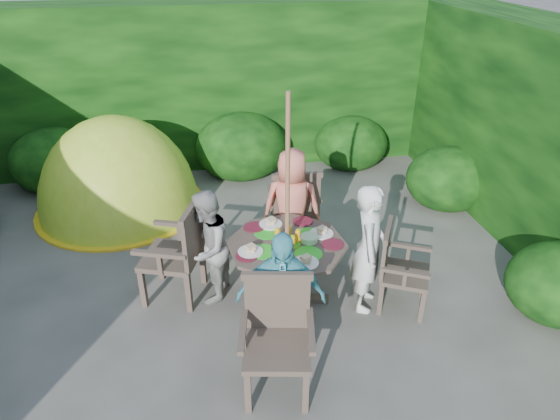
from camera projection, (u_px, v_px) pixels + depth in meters
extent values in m
plane|color=#4C4A44|center=(220.00, 308.00, 5.09)|extent=(60.00, 60.00, 0.00)
cube|color=black|center=(198.00, 85.00, 7.94)|extent=(9.00, 1.00, 2.50)
cylinder|color=#3D3128|center=(287.00, 274.00, 5.06)|extent=(0.12, 0.12, 0.66)
cube|color=#3D3128|center=(287.00, 297.00, 5.21)|extent=(0.87, 0.31, 0.06)
cube|color=#3D3128|center=(287.00, 297.00, 5.21)|extent=(0.31, 0.87, 0.06)
cylinder|color=#3D3128|center=(287.00, 245.00, 4.89)|extent=(1.46, 1.46, 0.04)
cylinder|color=green|center=(264.00, 252.00, 4.75)|extent=(0.27, 0.27, 0.00)
cylinder|color=green|center=(308.00, 254.00, 4.72)|extent=(0.27, 0.27, 0.00)
cylinder|color=green|center=(267.00, 233.00, 5.05)|extent=(0.27, 0.27, 0.00)
cylinder|color=green|center=(309.00, 234.00, 5.02)|extent=(0.27, 0.27, 0.00)
cylinder|color=green|center=(287.00, 243.00, 4.88)|extent=(0.27, 0.27, 0.00)
cylinder|color=white|center=(322.00, 233.00, 5.03)|extent=(0.24, 0.24, 0.01)
cylinder|color=white|center=(271.00, 224.00, 5.19)|extent=(0.24, 0.24, 0.01)
cylinder|color=white|center=(251.00, 252.00, 4.74)|extent=(0.24, 0.24, 0.01)
cylinder|color=white|center=(306.00, 263.00, 4.57)|extent=(0.24, 0.24, 0.01)
cylinder|color=#AA0B27|center=(333.00, 244.00, 4.85)|extent=(0.21, 0.21, 0.01)
cylinder|color=#AA0B27|center=(303.00, 221.00, 5.24)|extent=(0.21, 0.21, 0.01)
cylinder|color=#AA0B27|center=(254.00, 227.00, 5.14)|extent=(0.21, 0.21, 0.01)
cylinder|color=#AA0B27|center=(247.00, 256.00, 4.68)|extent=(0.21, 0.21, 0.01)
cylinder|color=#AA0B27|center=(299.00, 268.00, 4.50)|extent=(0.21, 0.21, 0.01)
cylinder|color=green|center=(309.00, 238.00, 4.90)|extent=(0.17, 0.17, 0.06)
cylinder|color=brown|center=(287.00, 207.00, 4.69)|extent=(0.05, 0.05, 2.20)
cube|color=#3D3128|center=(405.00, 274.00, 4.95)|extent=(0.62, 0.62, 0.05)
cube|color=#3D3128|center=(422.00, 306.00, 4.83)|extent=(0.06, 0.06, 0.38)
cube|color=#3D3128|center=(424.00, 282.00, 5.16)|extent=(0.06, 0.06, 0.38)
cube|color=#3D3128|center=(381.00, 299.00, 4.93)|extent=(0.06, 0.06, 0.38)
cube|color=#3D3128|center=(385.00, 276.00, 5.27)|extent=(0.06, 0.06, 0.38)
cube|color=#3D3128|center=(386.00, 250.00, 4.89)|extent=(0.24, 0.44, 0.45)
cube|color=#3D3128|center=(406.00, 273.00, 4.67)|extent=(0.42, 0.24, 0.04)
cube|color=#3D3128|center=(409.00, 247.00, 5.06)|extent=(0.42, 0.24, 0.04)
cube|color=#3D3128|center=(171.00, 257.00, 5.08)|extent=(0.70, 0.72, 0.05)
cube|color=#3D3128|center=(160.00, 261.00, 5.43)|extent=(0.07, 0.07, 0.46)
cube|color=#3D3128|center=(143.00, 288.00, 5.02)|extent=(0.07, 0.07, 0.46)
cube|color=#3D3128|center=(203.00, 265.00, 5.37)|extent=(0.07, 0.07, 0.46)
cube|color=#3D3128|center=(189.00, 293.00, 4.95)|extent=(0.07, 0.07, 0.46)
cube|color=#3D3128|center=(194.00, 234.00, 4.90)|extent=(0.23, 0.55, 0.55)
cube|color=#3D3128|center=(179.00, 224.00, 5.22)|extent=(0.53, 0.23, 0.04)
cube|color=#3D3128|center=(159.00, 254.00, 4.73)|extent=(0.53, 0.23, 0.04)
cube|color=#3D3128|center=(293.00, 208.00, 6.04)|extent=(0.56, 0.54, 0.05)
cube|color=#3D3128|center=(308.00, 214.00, 6.37)|extent=(0.05, 0.05, 0.43)
cube|color=#3D3128|center=(273.00, 217.00, 6.32)|extent=(0.05, 0.05, 0.43)
cube|color=#3D3128|center=(315.00, 233.00, 5.97)|extent=(0.05, 0.05, 0.43)
cube|color=#3D3128|center=(277.00, 235.00, 5.93)|extent=(0.05, 0.05, 0.43)
cube|color=#3D3128|center=(297.00, 197.00, 5.69)|extent=(0.54, 0.07, 0.52)
cube|color=#3D3128|center=(316.00, 192.00, 5.97)|extent=(0.08, 0.52, 0.04)
cube|color=#3D3128|center=(271.00, 194.00, 5.91)|extent=(0.08, 0.52, 0.04)
cube|color=#3D3128|center=(277.00, 350.00, 3.98)|extent=(0.62, 0.60, 0.05)
cube|color=#3D3128|center=(248.00, 392.00, 3.89)|extent=(0.06, 0.06, 0.43)
cube|color=#3D3128|center=(305.00, 392.00, 3.89)|extent=(0.06, 0.06, 0.43)
cube|color=#3D3128|center=(251.00, 350.00, 4.29)|extent=(0.06, 0.06, 0.43)
cube|color=#3D3128|center=(304.00, 350.00, 4.28)|extent=(0.06, 0.06, 0.43)
cube|color=#3D3128|center=(277.00, 303.00, 4.06)|extent=(0.53, 0.14, 0.51)
cube|color=#3D3128|center=(243.00, 330.00, 3.88)|extent=(0.14, 0.51, 0.04)
cube|color=#3D3128|center=(311.00, 330.00, 3.88)|extent=(0.14, 0.51, 0.04)
imported|color=white|center=(369.00, 249.00, 4.84)|extent=(0.49, 0.58, 1.35)
imported|color=#A2A09D|center=(207.00, 247.00, 4.99)|extent=(0.63, 0.71, 1.21)
imported|color=#E87560|center=(292.00, 206.00, 5.60)|extent=(0.74, 0.58, 1.35)
imported|color=#54B6C6|center=(281.00, 299.00, 4.21)|extent=(0.80, 0.43, 1.30)
ellipsoid|color=#ADCE27|center=(122.00, 208.00, 6.98)|extent=(2.67, 2.67, 2.61)
ellipsoid|color=black|center=(100.00, 235.00, 6.34)|extent=(0.81, 0.58, 0.90)
cylinder|color=yellow|center=(122.00, 207.00, 6.98)|extent=(2.28, 2.28, 0.03)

